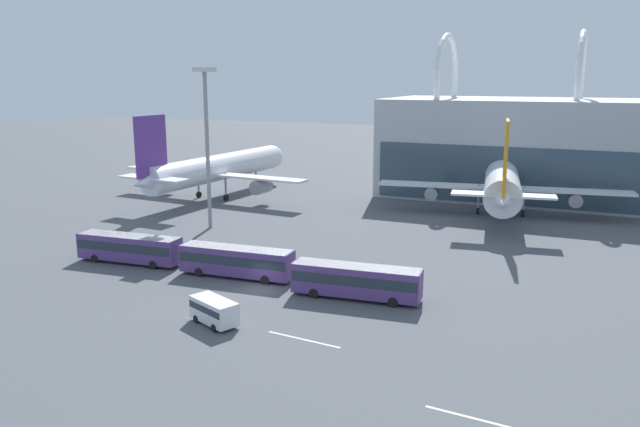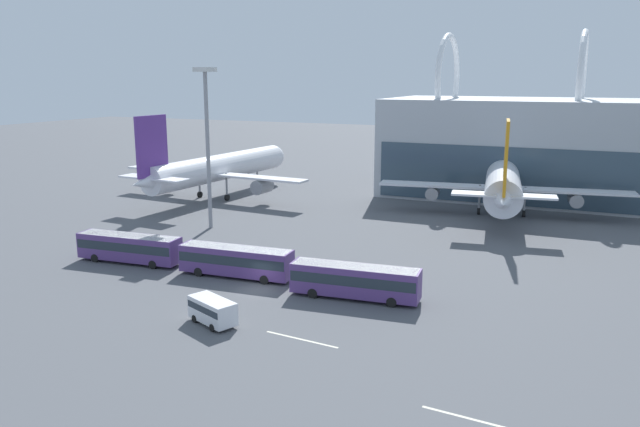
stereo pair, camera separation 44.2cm
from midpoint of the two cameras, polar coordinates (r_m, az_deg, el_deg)
name	(u,v)px [view 2 (the right image)]	position (r m, az deg, el deg)	size (l,w,h in m)	color
ground_plane	(258,289)	(65.46, -5.52, -6.93)	(440.00, 440.00, 0.00)	#515459
airliner_at_gate_near	(214,169)	(113.92, -9.53, 4.07)	(38.06, 42.30, 15.76)	white
airliner_at_gate_far	(503,181)	(103.19, 16.50, 2.85)	(38.91, 40.86, 16.04)	silver
shuttle_bus_0	(129,246)	(77.13, -16.89, -2.90)	(13.10, 3.86, 3.35)	#56387A
shuttle_bus_1	(236,260)	(69.18, -7.52, -4.20)	(13.08, 3.69, 3.35)	#56387A
shuttle_bus_2	(355,279)	(62.15, 3.42, -6.04)	(13.11, 3.98, 3.35)	#56387A
service_van_foreground	(212,309)	(56.79, -9.58, -8.65)	(5.32, 3.81, 2.32)	silver
floodlight_mast	(207,124)	(90.33, -10.16, 8.05)	(2.43, 2.43, 22.89)	gray
lane_stripe_0	(236,269)	(72.54, -7.52, -5.03)	(8.22, 0.25, 0.01)	silver
lane_stripe_1	(497,426)	(43.18, 16.14, -18.12)	(9.84, 0.25, 0.01)	silver
lane_stripe_2	(301,339)	(53.45, -1.47, -11.43)	(6.96, 0.25, 0.01)	silver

